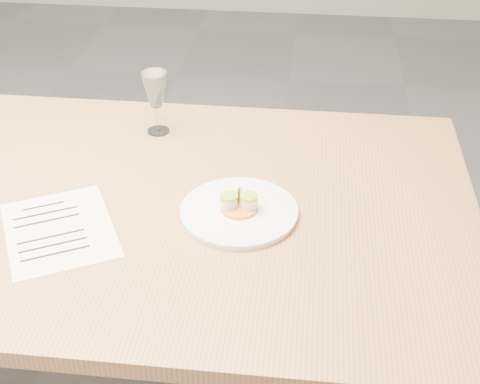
# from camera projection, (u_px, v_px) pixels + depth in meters

# --- Properties ---
(dinner_plate) EXTENTS (0.27, 0.27, 0.07)m
(dinner_plate) POSITION_uv_depth(u_px,v_px,m) (239.00, 211.00, 1.53)
(dinner_plate) COLOR white
(dinner_plate) RESTS_ON dining_table
(recipe_sheet) EXTENTS (0.34, 0.36, 0.00)m
(recipe_sheet) POSITION_uv_depth(u_px,v_px,m) (59.00, 230.00, 1.48)
(recipe_sheet) COLOR white
(recipe_sheet) RESTS_ON dining_table
(wine_glass_3) EXTENTS (0.07, 0.07, 0.18)m
(wine_glass_3) POSITION_uv_depth(u_px,v_px,m) (155.00, 91.00, 1.79)
(wine_glass_3) COLOR white
(wine_glass_3) RESTS_ON dining_table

